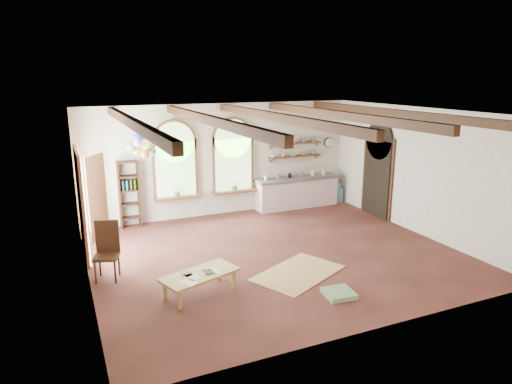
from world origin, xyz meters
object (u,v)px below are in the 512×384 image
coffee_table (200,276)px  side_chair (107,263)px  kitchen_counter (297,192)px  balloon_cluster (144,145)px

coffee_table → side_chair: (-1.50, 1.37, -0.02)m
side_chair → coffee_table: bearing=-42.3°
kitchen_counter → coffee_table: (-4.44, -4.39, -0.11)m
coffee_table → balloon_cluster: 4.02m
coffee_table → side_chair: side_chair is taller
side_chair → balloon_cluster: (1.23, 2.13, 1.99)m
kitchen_counter → balloon_cluster: (-4.71, -0.90, 1.86)m
balloon_cluster → kitchen_counter: bearing=10.8°
coffee_table → balloon_cluster: bearing=94.4°
kitchen_counter → balloon_cluster: bearing=-169.2°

